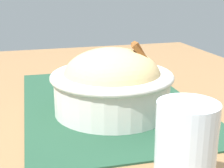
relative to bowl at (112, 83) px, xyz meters
The scene contains 5 objects.
table 0.15m from the bowl, 11.31° to the left, with size 1.11×0.94×0.76m.
placemat 0.07m from the bowl, ahead, with size 0.46×0.31×0.00m, color #1E422D.
bowl is the anchor object (origin of this frame).
fork 0.15m from the bowl, ahead, with size 0.02×0.12×0.00m.
drinking_glass 0.25m from the bowl, behind, with size 0.06×0.06×0.11m.
Camera 1 is at (-0.61, 0.14, 0.98)m, focal length 53.78 mm.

